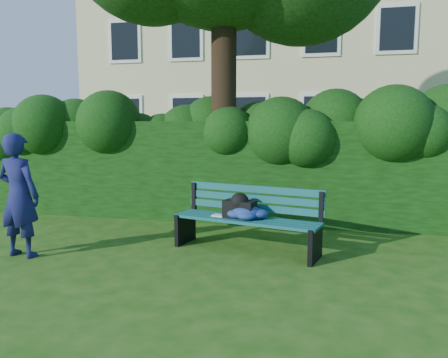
# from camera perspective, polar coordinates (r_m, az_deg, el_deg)

# --- Properties ---
(ground) EXTENTS (80.00, 80.00, 0.00)m
(ground) POSITION_cam_1_polar(r_m,az_deg,el_deg) (6.07, -1.30, -9.65)
(ground) COLOR #1D5110
(ground) RESTS_ON ground
(apartment_building) EXTENTS (16.00, 8.08, 12.00)m
(apartment_building) POSITION_cam_1_polar(r_m,az_deg,el_deg) (20.10, 9.19, 19.43)
(apartment_building) COLOR beige
(apartment_building) RESTS_ON ground
(hedge) EXTENTS (10.00, 1.00, 1.80)m
(hedge) POSITION_cam_1_polar(r_m,az_deg,el_deg) (8.00, 2.59, 1.08)
(hedge) COLOR black
(hedge) RESTS_ON ground
(park_bench) EXTENTS (2.12, 1.03, 0.89)m
(park_bench) POSITION_cam_1_polar(r_m,az_deg,el_deg) (6.07, 2.89, -4.76)
(park_bench) COLOR #0F4C4D
(park_bench) RESTS_ON ground
(man_reading) EXTENTS (0.63, 0.45, 1.65)m
(man_reading) POSITION_cam_1_polar(r_m,az_deg,el_deg) (6.36, -25.23, -1.96)
(man_reading) COLOR navy
(man_reading) RESTS_ON ground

